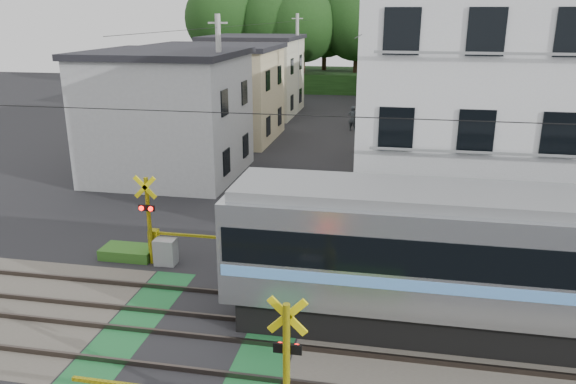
# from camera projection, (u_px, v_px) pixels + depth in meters

# --- Properties ---
(ground) EXTENTS (120.00, 120.00, 0.00)m
(ground) POSITION_uv_depth(u_px,v_px,m) (202.00, 328.00, 14.98)
(ground) COLOR black
(track_bed) EXTENTS (120.00, 120.00, 0.14)m
(track_bed) POSITION_uv_depth(u_px,v_px,m) (202.00, 327.00, 14.97)
(track_bed) COLOR #47423A
(track_bed) RESTS_ON ground
(crossing_signal_far) EXTENTS (4.74, 0.65, 3.09)m
(crossing_signal_far) POSITION_uv_depth(u_px,v_px,m) (163.00, 244.00, 18.64)
(crossing_signal_far) COLOR yellow
(crossing_signal_far) RESTS_ON ground
(apartment_block) EXTENTS (10.20, 8.36, 9.30)m
(apartment_block) POSITION_uv_depth(u_px,v_px,m) (498.00, 108.00, 20.92)
(apartment_block) COLOR silver
(apartment_block) RESTS_ON ground
(houses_row) EXTENTS (22.07, 31.35, 6.80)m
(houses_row) POSITION_uv_depth(u_px,v_px,m) (329.00, 87.00, 38.19)
(houses_row) COLOR #AAADB0
(houses_row) RESTS_ON ground
(tree_hill) EXTENTS (40.00, 11.87, 11.48)m
(tree_hill) POSITION_uv_depth(u_px,v_px,m) (355.00, 34.00, 58.88)
(tree_hill) COLOR #183712
(tree_hill) RESTS_ON ground
(catenary) EXTENTS (60.00, 5.04, 7.00)m
(catenary) POSITION_uv_depth(u_px,v_px,m) (445.00, 212.00, 12.81)
(catenary) COLOR #2D2D33
(catenary) RESTS_ON ground
(utility_poles) EXTENTS (7.90, 42.00, 8.00)m
(utility_poles) POSITION_uv_depth(u_px,v_px,m) (304.00, 78.00, 35.44)
(utility_poles) COLOR #A5A5A0
(utility_poles) RESTS_ON ground
(pedestrian) EXTENTS (0.73, 0.55, 1.79)m
(pedestrian) POSITION_uv_depth(u_px,v_px,m) (353.00, 119.00, 39.72)
(pedestrian) COLOR #30363C
(pedestrian) RESTS_ON ground
(weed_patches) EXTENTS (10.25, 8.80, 0.40)m
(weed_patches) POSITION_uv_depth(u_px,v_px,m) (265.00, 331.00, 14.52)
(weed_patches) COLOR #2D5E1E
(weed_patches) RESTS_ON ground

